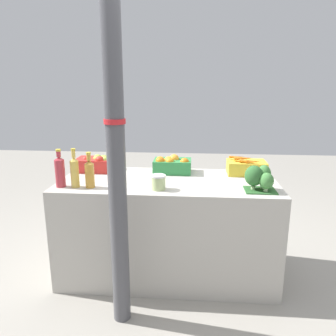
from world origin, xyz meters
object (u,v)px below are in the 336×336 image
Objects in this scene: orange_crate at (172,165)px; juice_bottle_amber at (90,173)px; carrot_crate at (246,167)px; broccoli_pile at (260,178)px; apple_crate at (96,163)px; support_pole at (115,124)px; juice_bottle_ruby at (60,171)px; juice_bottle_golden at (75,171)px; pickle_jar at (158,182)px.

orange_crate is 0.75m from juice_bottle_amber.
juice_bottle_amber is (-0.57, -0.48, 0.04)m from orange_crate.
broccoli_pile is (0.03, -0.45, 0.04)m from carrot_crate.
broccoli_pile is (1.33, -0.45, 0.03)m from apple_crate.
broccoli_pile is at bearing 22.54° from support_pole.
juice_bottle_ruby is at bearing -149.21° from orange_crate.
pickle_jar is (0.62, -0.01, -0.07)m from juice_bottle_golden.
juice_bottle_amber is (-1.24, -0.03, 0.01)m from broccoli_pile.
pickle_jar is at bearing -97.40° from orange_crate.
juice_bottle_amber reaches higher than carrot_crate.
juice_bottle_golden reaches higher than apple_crate.
broccoli_pile is at bearing -34.03° from orange_crate.
support_pole is 1.11m from broccoli_pile.
carrot_crate is (1.31, 0.00, -0.01)m from apple_crate.
pickle_jar is at bearing -38.46° from apple_crate.
juice_bottle_golden is 0.11m from juice_bottle_amber.
broccoli_pile is 0.73m from pickle_jar.
apple_crate is at bearing 114.88° from support_pole.
carrot_crate is (0.92, 0.84, -0.46)m from support_pole.
orange_crate is (0.28, 0.84, -0.45)m from support_pole.
juice_bottle_ruby is at bearing -178.93° from broccoli_pile.
support_pole is 10.00× the size of juice_bottle_amber.
juice_bottle_ruby is at bearing 179.61° from pickle_jar.
pickle_jar is at bearing -145.37° from carrot_crate.
support_pole is at bearing -121.10° from pickle_jar.
carrot_crate is at bearing 18.43° from juice_bottle_ruby.
apple_crate is at bearing 161.37° from broccoli_pile.
carrot_crate is at bearing 0.26° from orange_crate.
orange_crate is 1.00× the size of carrot_crate.
juice_bottle_amber is (0.10, -0.48, 0.04)m from apple_crate.
juice_bottle_golden is (-1.32, -0.48, 0.06)m from carrot_crate.
apple_crate is at bearing 141.54° from pickle_jar.
juice_bottle_golden is 2.70× the size of pickle_jar.
carrot_crate is 1.43× the size of broccoli_pile.
apple_crate is 0.77m from pickle_jar.
apple_crate is 0.50m from juice_bottle_ruby.
broccoli_pile is (0.66, -0.45, 0.03)m from orange_crate.
carrot_crate is 1.12× the size of juice_bottle_ruby.
orange_crate is (0.67, -0.00, -0.00)m from apple_crate.
juice_bottle_golden is (0.11, 0.00, 0.00)m from juice_bottle_ruby.
support_pole reaches higher than carrot_crate.
pickle_jar is (-0.06, -0.48, -0.01)m from orange_crate.
apple_crate is at bearing 179.90° from orange_crate.
pickle_jar is (0.61, -0.48, -0.02)m from apple_crate.
broccoli_pile is at bearing 2.54° from pickle_jar.
orange_crate is at bearing 39.69° from juice_bottle_amber.
orange_crate is 1.12× the size of juice_bottle_ruby.
carrot_crate is at bearing 93.36° from broccoli_pile.
broccoli_pile reaches higher than apple_crate.
broccoli_pile is 0.77× the size of juice_bottle_golden.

